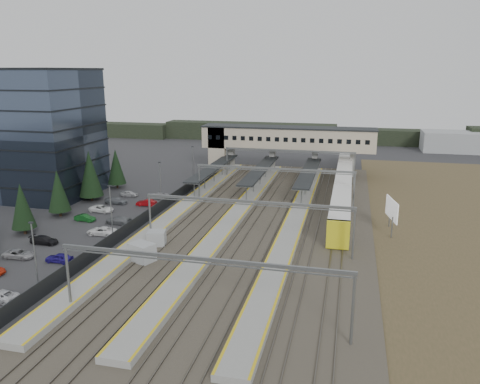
% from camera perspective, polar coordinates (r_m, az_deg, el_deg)
% --- Properties ---
extents(ground, '(220.00, 220.00, 0.00)m').
position_cam_1_polar(ground, '(74.67, -6.86, -4.12)').
color(ground, '#2B2B2D').
rests_on(ground, ground).
extents(office_building, '(24.30, 18.30, 24.30)m').
position_cam_1_polar(office_building, '(99.85, -24.49, 6.60)').
color(office_building, '#364156').
rests_on(office_building, ground).
extents(conifer_row, '(4.42, 49.82, 9.50)m').
position_cam_1_polar(conifer_row, '(80.34, -22.85, -0.25)').
color(conifer_row, black).
rests_on(conifer_row, ground).
extents(car_park, '(10.48, 44.60, 1.26)m').
position_cam_1_polar(car_park, '(75.33, -18.28, -4.14)').
color(car_park, silver).
rests_on(car_park, ground).
extents(lampposts, '(0.50, 53.25, 8.07)m').
position_cam_1_polar(lampposts, '(77.58, -12.20, -0.30)').
color(lampposts, slate).
rests_on(lampposts, ground).
extents(fence, '(0.08, 90.00, 2.00)m').
position_cam_1_polar(fence, '(81.13, -9.98, -1.97)').
color(fence, '#26282B').
rests_on(fence, ground).
extents(relay_cabin_near, '(3.67, 3.24, 2.53)m').
position_cam_1_polar(relay_cabin_near, '(61.48, -11.83, -7.27)').
color(relay_cabin_near, '#9DA0A3').
rests_on(relay_cabin_near, ground).
extents(relay_cabin_far, '(2.82, 2.52, 2.22)m').
position_cam_1_polar(relay_cabin_far, '(66.55, -10.12, -5.61)').
color(relay_cabin_far, '#9DA0A3').
rests_on(relay_cabin_far, ground).
extents(rail_corridor, '(34.00, 90.00, 0.92)m').
position_cam_1_polar(rail_corridor, '(76.61, 1.01, -3.30)').
color(rail_corridor, '#39332B').
rests_on(rail_corridor, ground).
extents(canopies, '(23.10, 30.00, 3.28)m').
position_cam_1_polar(canopies, '(96.99, 2.48, 2.74)').
color(canopies, black).
rests_on(canopies, ground).
extents(footbridge, '(40.40, 6.40, 11.20)m').
position_cam_1_polar(footbridge, '(110.72, 4.36, 6.30)').
color(footbridge, beige).
rests_on(footbridge, ground).
extents(gantries, '(28.40, 62.28, 7.17)m').
position_cam_1_polar(gantries, '(72.64, 2.74, 0.37)').
color(gantries, slate).
rests_on(gantries, ground).
extents(train, '(3.14, 65.60, 3.95)m').
position_cam_1_polar(train, '(95.93, 12.51, 1.24)').
color(train, white).
rests_on(train, ground).
extents(billboard, '(1.36, 6.01, 5.21)m').
position_cam_1_polar(billboard, '(73.81, 18.01, -2.12)').
color(billboard, slate).
rests_on(billboard, ground).
extents(treeline_far, '(170.00, 19.00, 7.00)m').
position_cam_1_polar(treeline_far, '(159.86, 13.00, 6.72)').
color(treeline_far, black).
rests_on(treeline_far, ground).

